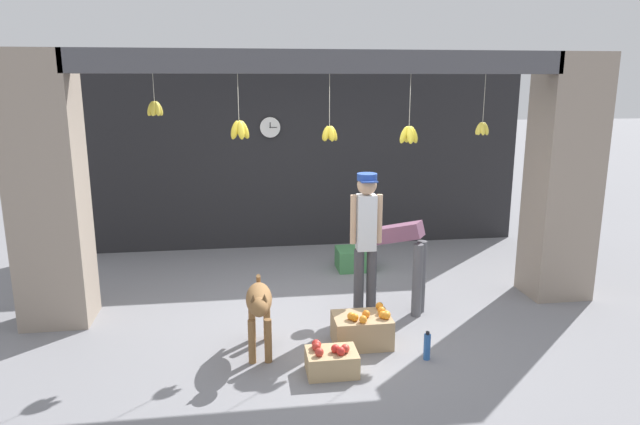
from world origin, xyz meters
TOP-DOWN VIEW (x-y plane):
  - ground_plane at (0.00, 0.00)m, footprint 60.00×60.00m
  - shop_back_wall at (0.00, 2.87)m, footprint 7.05×0.12m
  - shop_pillar_left at (-2.88, 0.30)m, footprint 0.70×0.60m
  - shop_pillar_right at (2.88, 0.30)m, footprint 0.70×0.60m
  - storefront_awning at (-0.01, 0.12)m, footprint 5.15×0.26m
  - dog at (-0.75, -0.77)m, footprint 0.26×0.90m
  - shopkeeper at (0.42, -0.13)m, footprint 0.34×0.27m
  - worker_stooping at (0.85, 0.06)m, footprint 0.75×0.59m
  - fruit_crate_oranges at (0.26, -0.73)m, footprint 0.56×0.42m
  - fruit_crate_apples at (-0.13, -1.25)m, footprint 0.46×0.34m
  - produce_box_green at (0.65, 1.56)m, footprint 0.51×0.43m
  - water_bottle at (0.80, -1.12)m, footprint 0.06×0.06m
  - wall_clock at (-0.42, 2.79)m, footprint 0.32×0.03m

SIDE VIEW (x-z plane):
  - ground_plane at x=0.00m, z-range 0.00..0.00m
  - fruit_crate_apples at x=-0.13m, z-range -0.02..0.26m
  - water_bottle at x=0.80m, z-range -0.01..0.27m
  - produce_box_green at x=0.65m, z-range 0.00..0.30m
  - fruit_crate_oranges at x=0.26m, z-range -0.03..0.34m
  - dog at x=-0.75m, z-range 0.14..0.85m
  - worker_stooping at x=0.85m, z-range 0.18..1.26m
  - shopkeeper at x=0.42m, z-range 0.14..1.76m
  - shop_back_wall at x=0.00m, z-range 0.00..2.87m
  - shop_pillar_left at x=-2.88m, z-range 0.00..2.87m
  - shop_pillar_right at x=2.88m, z-range 0.00..2.87m
  - wall_clock at x=-0.42m, z-range 1.71..2.03m
  - storefront_awning at x=-0.01m, z-range 2.22..3.20m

